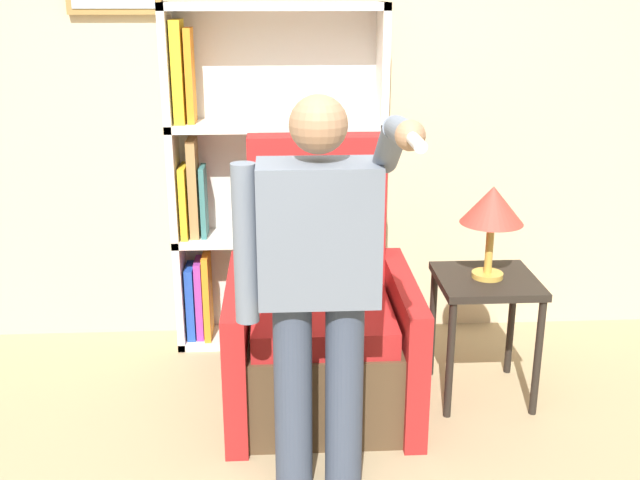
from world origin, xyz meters
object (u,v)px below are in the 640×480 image
(bookcase, at_px, (261,185))
(armchair, at_px, (320,327))
(side_table, at_px, (486,297))
(person_standing, at_px, (318,278))
(table_lamp, at_px, (492,208))

(bookcase, bearing_deg, armchair, -67.43)
(bookcase, bearing_deg, side_table, -32.58)
(armchair, height_order, person_standing, person_standing)
(armchair, relative_size, person_standing, 0.80)
(side_table, xyz_separation_m, table_lamp, (0.00, 0.00, 0.45))
(armchair, height_order, table_lamp, armchair)
(person_standing, distance_m, side_table, 1.16)
(table_lamp, bearing_deg, armchair, 179.38)
(side_table, bearing_deg, table_lamp, 0.00)
(armchair, xyz_separation_m, side_table, (0.80, -0.01, 0.14))
(side_table, bearing_deg, person_standing, -140.61)
(person_standing, height_order, side_table, person_standing)
(bookcase, distance_m, table_lamp, 1.28)
(bookcase, height_order, person_standing, bookcase)
(person_standing, xyz_separation_m, table_lamp, (0.84, 0.69, 0.06))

